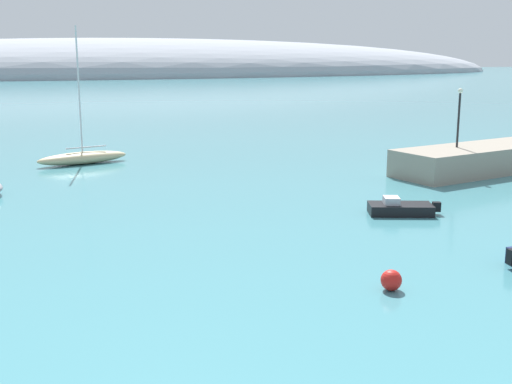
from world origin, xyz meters
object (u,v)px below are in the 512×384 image
(motorboat_black_outer, at_px, (400,208))
(harbor_lamp_post, at_px, (459,111))
(sailboat_sand_outer_mooring, at_px, (83,157))
(mooring_buoy_red, at_px, (391,280))

(motorboat_black_outer, height_order, harbor_lamp_post, harbor_lamp_post)
(sailboat_sand_outer_mooring, distance_m, motorboat_black_outer, 27.75)
(motorboat_black_outer, xyz_separation_m, harbor_lamp_post, (10.54, 9.53, 4.31))
(mooring_buoy_red, xyz_separation_m, harbor_lamp_post, (17.29, 19.89, 4.24))
(sailboat_sand_outer_mooring, distance_m, mooring_buoy_red, 34.58)
(sailboat_sand_outer_mooring, height_order, motorboat_black_outer, sailboat_sand_outer_mooring)
(mooring_buoy_red, relative_size, harbor_lamp_post, 0.19)
(motorboat_black_outer, bearing_deg, mooring_buoy_red, 77.59)
(sailboat_sand_outer_mooring, bearing_deg, motorboat_black_outer, 109.10)
(harbor_lamp_post, bearing_deg, mooring_buoy_red, -131.00)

